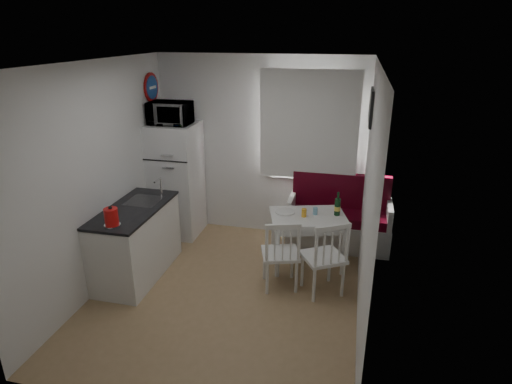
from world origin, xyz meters
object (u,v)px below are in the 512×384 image
dining_table (308,221)px  fridge (176,180)px  wine_bottle (338,204)px  chair_left (279,248)px  kitchen_counter (137,241)px  chair_right (323,251)px  bench (338,223)px  kettle (111,217)px  microwave (170,113)px

dining_table → fridge: size_ratio=0.65×
dining_table → fridge: bearing=148.8°
dining_table → wine_bottle: bearing=-0.2°
chair_left → fridge: 2.15m
kitchen_counter → fridge: (0.02, 1.24, 0.38)m
dining_table → chair_left: size_ratio=2.07×
chair_right → wine_bottle: (0.10, 0.77, 0.28)m
bench → fridge: (-2.37, -0.11, 0.50)m
chair_left → kettle: bearing=-179.3°
bench → dining_table: 0.80m
bench → wine_bottle: bearing=-91.4°
fridge → chair_left: bearing=-34.4°
chair_left → microwave: bearing=129.1°
chair_right → bench: bearing=54.5°
kettle → kitchen_counter: bearing=95.3°
chair_left → chair_right: bearing=-18.2°
bench → chair_left: bench is taller
kitchen_counter → microwave: (0.02, 1.19, 1.37)m
kettle → fridge: bearing=91.0°
kitchen_counter → chair_right: (2.28, 0.04, 0.13)m
chair_left → microwave: (-1.76, 1.15, 1.27)m
chair_left → kettle: (-1.73, -0.58, 0.46)m
chair_right → fridge: size_ratio=0.36×
fridge → kettle: (0.03, -1.78, 0.18)m
bench → microwave: size_ratio=2.52×
chair_right → kettle: size_ratio=2.57×
chair_left → kettle: size_ratio=2.21×
kitchen_counter → kettle: bearing=-84.7°
bench → microwave: bearing=-176.1°
kitchen_counter → wine_bottle: bearing=18.6°
chair_left → microwave: 2.46m
wine_bottle → chair_left: bearing=-128.2°
dining_table → kettle: (-1.98, -1.24, 0.39)m
bench → dining_table: bearing=-119.1°
dining_table → chair_left: (-0.25, -0.66, -0.07)m
chair_right → fridge: (-2.26, 1.21, 0.25)m
fridge → wine_bottle: fridge is taller
chair_right → wine_bottle: bearing=52.0°
wine_bottle → kettle: bearing=-150.1°
wine_bottle → fridge: bearing=169.4°
dining_table → kettle: 2.37m
microwave → dining_table: bearing=-13.7°
bench → dining_table: (-0.36, -0.65, 0.29)m
chair_left → wine_bottle: 1.02m
chair_right → wine_bottle: wine_bottle is taller
bench → microwave: (-2.37, -0.16, 1.49)m
chair_right → kettle: (-2.23, -0.57, 0.44)m
kitchen_counter → chair_left: 1.78m
wine_bottle → kitchen_counter: bearing=-161.4°
dining_table → microwave: 2.39m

